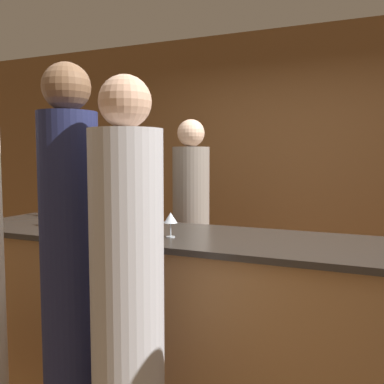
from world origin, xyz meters
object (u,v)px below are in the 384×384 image
object	(u,v)px
bartender	(191,236)
guest_3	(128,309)
wine_bottle_0	(62,203)
guest_0	(71,278)

from	to	relation	value
bartender	guest_3	size ratio (longest dim) A/B	0.98
wine_bottle_0	guest_0	bearing A→B (deg)	-47.90
guest_0	wine_bottle_0	xyz separation A→B (m)	(-0.91, 1.01, 0.22)
guest_3	wine_bottle_0	xyz separation A→B (m)	(-1.29, 1.10, 0.29)
guest_0	guest_3	distance (m)	0.39
guest_0	wine_bottle_0	world-z (taller)	guest_0
guest_0	bartender	bearing A→B (deg)	92.81
bartender	wine_bottle_0	bearing A→B (deg)	36.32
bartender	guest_0	bearing A→B (deg)	92.81
bartender	guest_3	xyz separation A→B (m)	(0.46, -1.72, 0.01)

